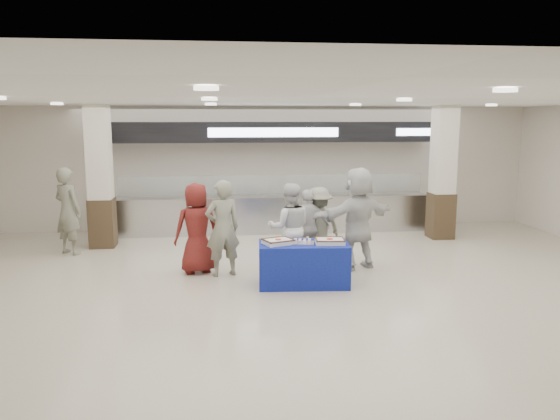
{
  "coord_description": "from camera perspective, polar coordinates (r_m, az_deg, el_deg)",
  "views": [
    {
      "loc": [
        -1.42,
        -8.33,
        2.89
      ],
      "look_at": [
        -0.25,
        1.6,
        1.2
      ],
      "focal_mm": 35.0,
      "sensor_mm": 36.0,
      "label": 1
    }
  ],
  "objects": [
    {
      "name": "column_left",
      "position": [
        12.86,
        -18.27,
        3.01
      ],
      "size": [
        0.55,
        0.55,
        3.2
      ],
      "color": "#342617",
      "rests_on": "ground"
    },
    {
      "name": "cupcake_tray",
      "position": [
        9.46,
        2.33,
        -3.3
      ],
      "size": [
        0.47,
        0.39,
        0.07
      ],
      "color": "#A8A9AD",
      "rests_on": "display_table"
    },
    {
      "name": "sheet_cake_right",
      "position": [
        9.47,
        5.23,
        -3.21
      ],
      "size": [
        0.53,
        0.43,
        0.1
      ],
      "color": "silver",
      "rests_on": "display_table"
    },
    {
      "name": "display_table",
      "position": [
        9.57,
        2.47,
        -5.67
      ],
      "size": [
        1.61,
        0.9,
        0.75
      ],
      "primitive_type": "cube",
      "rotation": [
        0.0,
        0.0,
        -0.08
      ],
      "color": "navy",
      "rests_on": "ground"
    },
    {
      "name": "serving_line",
      "position": [
        13.91,
        -0.79,
        2.41
      ],
      "size": [
        8.7,
        0.85,
        2.8
      ],
      "color": "#BABDC1",
      "rests_on": "ground"
    },
    {
      "name": "soldier_a",
      "position": [
        10.08,
        -6.01,
        -1.91
      ],
      "size": [
        0.74,
        0.59,
        1.79
      ],
      "primitive_type": "imported",
      "rotation": [
        0.0,
        0.0,
        3.42
      ],
      "color": "slate",
      "rests_on": "ground"
    },
    {
      "name": "soldier_b",
      "position": [
        10.97,
        4.06,
        -1.6
      ],
      "size": [
        1.14,
        0.94,
        1.54
      ],
      "primitive_type": "imported",
      "rotation": [
        0.0,
        0.0,
        3.58
      ],
      "color": "slate",
      "rests_on": "ground"
    },
    {
      "name": "column_right",
      "position": [
        13.72,
        16.63,
        3.47
      ],
      "size": [
        0.55,
        0.55,
        3.2
      ],
      "color": "#342617",
      "rests_on": "ground"
    },
    {
      "name": "civilian_maroon",
      "position": [
        10.34,
        -8.69,
        -1.89
      ],
      "size": [
        0.95,
        0.75,
        1.71
      ],
      "primitive_type": "imported",
      "rotation": [
        0.0,
        0.0,
        3.41
      ],
      "color": "maroon",
      "rests_on": "ground"
    },
    {
      "name": "chef_short",
      "position": [
        10.77,
        2.96,
        -1.85
      ],
      "size": [
        0.93,
        0.48,
        1.52
      ],
      "primitive_type": "imported",
      "rotation": [
        0.0,
        0.0,
        3.26
      ],
      "color": "silver",
      "rests_on": "ground"
    },
    {
      "name": "chef_tall",
      "position": [
        10.29,
        1.0,
        -1.88
      ],
      "size": [
        0.86,
        0.68,
        1.7
      ],
      "primitive_type": "imported",
      "rotation": [
        0.0,
        0.0,
        3.09
      ],
      "color": "silver",
      "rests_on": "ground"
    },
    {
      "name": "ground",
      "position": [
        8.93,
        2.85,
        -9.33
      ],
      "size": [
        14.0,
        14.0,
        0.0
      ],
      "primitive_type": "plane",
      "color": "beige",
      "rests_on": "ground"
    },
    {
      "name": "soldier_bg",
      "position": [
        12.48,
        -21.28,
        -0.09
      ],
      "size": [
        0.82,
        0.76,
        1.88
      ],
      "primitive_type": "imported",
      "rotation": [
        0.0,
        0.0,
        2.53
      ],
      "color": "slate",
      "rests_on": "ground"
    },
    {
      "name": "sheet_cake_left",
      "position": [
        9.4,
        -0.19,
        -3.27
      ],
      "size": [
        0.58,
        0.52,
        0.1
      ],
      "color": "silver",
      "rests_on": "display_table"
    },
    {
      "name": "civilian_white",
      "position": [
        10.61,
        8.13,
        -0.85
      ],
      "size": [
        1.91,
        1.28,
        1.98
      ],
      "primitive_type": "imported",
      "rotation": [
        0.0,
        0.0,
        3.56
      ],
      "color": "silver",
      "rests_on": "ground"
    }
  ]
}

